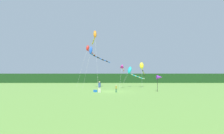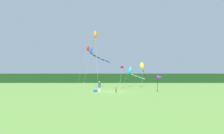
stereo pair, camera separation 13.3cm
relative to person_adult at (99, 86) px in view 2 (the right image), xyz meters
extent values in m
plane|color=#6B9E42|center=(1.84, 1.50, -0.93)|extent=(120.00, 120.00, 0.00)
cube|color=#193D19|center=(1.84, 46.50, 1.20)|extent=(108.00, 2.68, 4.27)
cylinder|color=silver|center=(-0.09, 0.00, -0.53)|extent=(0.17, 0.17, 0.80)
cylinder|color=silver|center=(0.09, 0.00, -0.53)|extent=(0.17, 0.17, 0.80)
cylinder|color=#334C8C|center=(0.00, 0.00, 0.19)|extent=(0.37, 0.37, 0.63)
sphere|color=tan|center=(0.00, 0.00, 0.62)|extent=(0.23, 0.23, 0.23)
cylinder|color=#3F724C|center=(2.43, 0.06, -0.66)|extent=(0.11, 0.11, 0.53)
cylinder|color=#3F724C|center=(2.55, 0.06, -0.66)|extent=(0.11, 0.11, 0.53)
cylinder|color=olive|center=(2.49, 0.06, -0.19)|extent=(0.24, 0.24, 0.42)
sphere|color=tan|center=(2.49, 0.06, 0.10)|extent=(0.16, 0.16, 0.16)
cube|color=#1959B2|center=(-0.67, 0.58, -0.76)|extent=(0.58, 0.30, 0.35)
cylinder|color=black|center=(9.08, 1.47, 0.46)|extent=(0.06, 0.06, 2.79)
cone|color=purple|center=(9.43, 1.47, 1.35)|extent=(0.90, 0.70, 0.70)
cylinder|color=#B2B2B2|center=(3.57, 6.82, 1.45)|extent=(0.91, 4.76, 4.78)
cone|color=#E026B2|center=(4.02, 9.19, 3.83)|extent=(0.93, 1.32, 1.20)
cylinder|color=#E026B2|center=(4.08, 9.41, 3.41)|extent=(0.32, 0.51, 0.25)
cylinder|color=white|center=(4.16, 9.84, 3.34)|extent=(0.25, 0.50, 0.28)
cylinder|color=#E026B2|center=(4.26, 10.28, 3.27)|extent=(0.35, 0.51, 0.25)
cylinder|color=white|center=(4.43, 10.69, 3.18)|extent=(0.39, 0.54, 0.32)
cylinder|color=#E026B2|center=(4.53, 11.12, 3.04)|extent=(0.22, 0.52, 0.34)
cylinder|color=white|center=(4.54, 11.56, 2.90)|extent=(0.20, 0.50, 0.31)
cylinder|color=#E026B2|center=(4.54, 12.01, 2.80)|extent=(0.21, 0.49, 0.27)
cylinder|color=#B2B2B2|center=(-3.39, 8.46, 3.13)|extent=(1.39, 1.58, 8.13)
ellipsoid|color=blue|center=(-2.71, 9.24, 7.19)|extent=(1.08, 1.10, 1.81)
cylinder|color=blue|center=(-2.51, 9.51, 6.40)|extent=(0.59, 0.71, 0.39)
cylinder|color=black|center=(-2.15, 10.08, 6.20)|extent=(0.53, 0.73, 0.38)
cylinder|color=blue|center=(-1.80, 10.66, 6.06)|extent=(0.56, 0.70, 0.31)
cylinder|color=black|center=(-1.34, 11.13, 5.89)|extent=(0.72, 0.59, 0.41)
cylinder|color=blue|center=(-0.83, 11.56, 5.68)|extent=(0.66, 0.66, 0.40)
cylinder|color=black|center=(-0.34, 12.03, 5.51)|extent=(0.66, 0.63, 0.32)
cylinder|color=blue|center=(0.13, 12.51, 5.40)|extent=(0.61, 0.66, 0.29)
cylinder|color=black|center=(0.59, 13.00, 5.26)|extent=(0.66, 0.65, 0.37)
cylinder|color=blue|center=(1.09, 13.44, 5.10)|extent=(0.69, 0.60, 0.35)
cylinder|color=#B2B2B2|center=(-1.23, 7.08, 4.94)|extent=(1.27, 4.84, 11.75)
ellipsoid|color=orange|center=(-1.86, 9.48, 10.81)|extent=(0.97, 1.34, 1.88)
cylinder|color=orange|center=(-1.94, 9.78, 10.06)|extent=(0.36, 0.67, 0.30)
cylinder|color=yellow|center=(-2.13, 10.35, 9.95)|extent=(0.42, 0.68, 0.32)
cylinder|color=orange|center=(-2.34, 10.92, 9.81)|extent=(0.41, 0.69, 0.35)
cylinder|color=yellow|center=(-2.48, 11.51, 9.67)|extent=(0.27, 0.66, 0.31)
cylinder|color=orange|center=(-2.65, 12.08, 9.55)|extent=(0.47, 0.67, 0.33)
cylinder|color=yellow|center=(-2.86, 12.65, 9.45)|extent=(0.34, 0.66, 0.27)
cylinder|color=#B2B2B2|center=(-5.83, 15.86, 4.27)|extent=(2.06, 3.67, 10.41)
ellipsoid|color=red|center=(-4.82, 17.68, 9.47)|extent=(1.21, 1.36, 1.72)
cylinder|color=red|center=(-4.60, 17.98, 8.74)|extent=(0.62, 0.76, 0.39)
cylinder|color=white|center=(-4.15, 18.56, 8.57)|extent=(0.66, 0.71, 0.33)
cylinder|color=red|center=(-3.76, 19.18, 8.38)|extent=(0.51, 0.81, 0.44)
cylinder|color=white|center=(-3.51, 19.87, 8.17)|extent=(0.40, 0.81, 0.36)
cylinder|color=red|center=(-3.28, 20.57, 8.02)|extent=(0.47, 0.79, 0.34)
cylinder|color=#B2B2B2|center=(8.39, 10.08, 1.56)|extent=(0.33, 1.81, 4.98)
ellipsoid|color=yellow|center=(8.55, 10.98, 4.04)|extent=(1.07, 1.10, 1.59)
cylinder|color=yellow|center=(8.74, 11.49, 3.30)|extent=(0.58, 1.15, 0.48)
cylinder|color=black|center=(9.09, 12.54, 3.00)|extent=(0.55, 1.16, 0.50)
cylinder|color=yellow|center=(9.41, 13.59, 2.72)|extent=(0.51, 1.16, 0.46)
cylinder|color=black|center=(9.75, 14.64, 2.53)|extent=(0.57, 1.13, 0.32)
cylinder|color=yellow|center=(10.09, 15.69, 2.37)|extent=(0.50, 1.15, 0.39)
cylinder|color=black|center=(10.39, 16.75, 2.12)|extent=(0.49, 1.17, 0.51)
cylinder|color=#B2B2B2|center=(4.99, 12.33, 1.10)|extent=(2.25, 1.81, 4.08)
ellipsoid|color=#1EB7CC|center=(6.10, 13.22, 3.14)|extent=(1.67, 1.61, 1.95)
cylinder|color=#1EB7CC|center=(6.31, 13.50, 2.32)|extent=(0.62, 0.71, 0.39)
cylinder|color=white|center=(6.74, 14.04, 2.12)|extent=(0.63, 0.71, 0.41)
cylinder|color=#1EB7CC|center=(7.27, 14.46, 1.90)|extent=(0.77, 0.51, 0.41)
cylinder|color=white|center=(7.81, 14.87, 1.75)|extent=(0.62, 0.67, 0.28)
cylinder|color=#1EB7CC|center=(8.33, 15.32, 1.61)|extent=(0.74, 0.56, 0.39)
cylinder|color=white|center=(8.89, 15.72, 1.41)|extent=(0.71, 0.63, 0.40)
cylinder|color=#1EB7CC|center=(9.46, 16.12, 1.23)|extent=(0.73, 0.55, 0.34)
cylinder|color=white|center=(10.06, 16.47, 1.10)|extent=(0.73, 0.53, 0.31)
camera|label=1|loc=(1.86, -22.03, 1.17)|focal=23.58mm
camera|label=2|loc=(2.00, -22.03, 1.17)|focal=23.58mm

